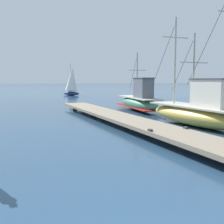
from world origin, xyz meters
TOP-DOWN VIEW (x-y plane):
  - floating_dock at (4.63, 12.47)m, footprint 2.17×21.52m
  - fishing_boat_0 at (8.77, 19.44)m, footprint 2.32×7.25m
  - fishing_boat_1 at (8.18, 11.00)m, footprint 2.31×8.49m
  - distant_sailboat at (8.91, 44.04)m, footprint 2.80×3.80m

SIDE VIEW (x-z plane):
  - floating_dock at x=4.63m, z-range 0.10..0.63m
  - fishing_boat_0 at x=8.77m, z-range -1.51..3.03m
  - fishing_boat_1 at x=8.18m, z-range -2.72..4.28m
  - distant_sailboat at x=8.91m, z-range -0.28..4.60m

